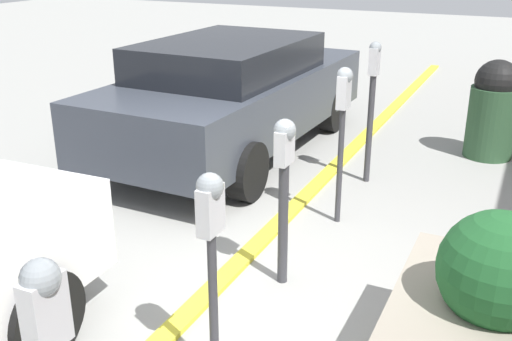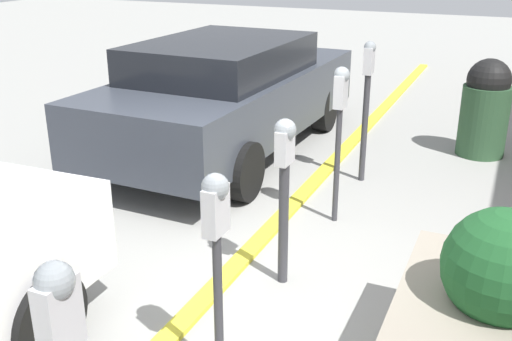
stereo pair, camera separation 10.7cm
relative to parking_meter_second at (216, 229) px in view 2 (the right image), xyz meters
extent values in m
plane|color=#999993|center=(1.20, 0.39, -1.01)|extent=(40.00, 40.00, 0.00)
cube|color=gold|center=(1.20, 0.47, -0.99)|extent=(19.00, 0.16, 0.04)
cube|color=silver|center=(-1.25, 0.02, 0.19)|extent=(0.18, 0.09, 0.31)
sphere|color=gray|center=(-1.25, 0.02, 0.35)|extent=(0.16, 0.16, 0.16)
cylinder|color=#38383D|center=(0.00, 0.00, -0.52)|extent=(0.06, 0.06, 0.98)
cube|color=silver|center=(0.00, 0.00, 0.12)|extent=(0.19, 0.09, 0.29)
sphere|color=gray|center=(0.00, 0.00, 0.26)|extent=(0.16, 0.16, 0.16)
cylinder|color=#38383D|center=(1.18, 0.04, -0.51)|extent=(0.08, 0.08, 1.00)
cube|color=silver|center=(1.18, 0.04, 0.12)|extent=(0.20, 0.09, 0.26)
sphere|color=gray|center=(1.18, 0.04, 0.25)|extent=(0.17, 0.17, 0.17)
cylinder|color=#38383D|center=(2.43, -0.01, -0.44)|extent=(0.05, 0.05, 1.13)
cube|color=silver|center=(2.43, -0.01, 0.27)|extent=(0.17, 0.09, 0.30)
sphere|color=gray|center=(2.43, -0.01, 0.42)|extent=(0.15, 0.15, 0.15)
cylinder|color=#38383D|center=(3.57, 0.02, -0.40)|extent=(0.07, 0.07, 1.22)
cube|color=silver|center=(3.57, 0.02, 0.35)|extent=(0.15, 0.09, 0.29)
sphere|color=gray|center=(3.57, 0.02, 0.50)|extent=(0.13, 0.13, 0.13)
sphere|color=#1E5628|center=(0.49, -1.53, -0.16)|extent=(0.68, 0.68, 0.68)
cylinder|color=black|center=(-0.33, 1.08, -0.70)|extent=(0.62, 0.20, 0.62)
cube|color=#383D47|center=(3.89, 1.85, -0.33)|extent=(4.44, 1.94, 0.72)
cube|color=black|center=(3.71, 1.85, 0.23)|extent=(2.33, 1.66, 0.42)
cylinder|color=black|center=(5.25, 1.01, -0.69)|extent=(0.63, 0.22, 0.63)
cylinder|color=black|center=(5.25, 2.68, -0.69)|extent=(0.63, 0.22, 0.63)
cylinder|color=black|center=(2.53, 1.01, -0.69)|extent=(0.63, 0.22, 0.63)
cylinder|color=black|center=(2.53, 2.68, -0.69)|extent=(0.63, 0.22, 0.63)
cylinder|color=#2D5133|center=(5.05, -1.13, -0.57)|extent=(0.59, 0.59, 0.88)
sphere|color=black|center=(5.05, -1.13, -0.05)|extent=(0.53, 0.53, 0.53)
camera|label=1|loc=(-2.67, -1.55, 1.53)|focal=42.00mm
camera|label=2|loc=(-2.71, -1.45, 1.53)|focal=42.00mm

